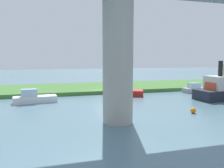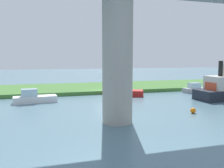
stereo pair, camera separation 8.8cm
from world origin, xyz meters
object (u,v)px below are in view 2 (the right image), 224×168
(pontoon_yellow, at_px, (196,89))
(riverboat_paddlewheel, at_px, (123,92))
(bridge_pylon, at_px, (117,57))
(motorboat_white, at_px, (34,98))
(mooring_post, at_px, (128,85))
(person_on_bank, at_px, (130,84))
(marker_buoy, at_px, (193,111))

(pontoon_yellow, xyz_separation_m, riverboat_paddlewheel, (11.53, 0.18, 0.08))
(bridge_pylon, relative_size, motorboat_white, 2.09)
(motorboat_white, distance_m, pontoon_yellow, 22.83)
(mooring_post, bearing_deg, pontoon_yellow, 159.40)
(person_on_bank, height_order, mooring_post, person_on_bank)
(person_on_bank, height_order, pontoon_yellow, person_on_bank)
(bridge_pylon, xyz_separation_m, riverboat_paddlewheel, (-4.63, -12.29, -4.48))
(bridge_pylon, height_order, mooring_post, bridge_pylon)
(motorboat_white, bearing_deg, person_on_bank, -158.24)
(bridge_pylon, bearing_deg, riverboat_paddlewheel, -110.66)
(mooring_post, relative_size, marker_buoy, 1.92)
(person_on_bank, distance_m, riverboat_paddlewheel, 4.46)
(motorboat_white, relative_size, riverboat_paddlewheel, 0.92)
(pontoon_yellow, relative_size, riverboat_paddlewheel, 0.83)
(bridge_pylon, height_order, riverboat_paddlewheel, bridge_pylon)
(mooring_post, bearing_deg, marker_buoy, 93.24)
(person_on_bank, bearing_deg, mooring_post, 9.42)
(bridge_pylon, bearing_deg, marker_buoy, -171.95)
(motorboat_white, height_order, marker_buoy, motorboat_white)
(mooring_post, distance_m, pontoon_yellow, 10.07)
(pontoon_yellow, bearing_deg, motorboat_white, 4.61)
(bridge_pylon, xyz_separation_m, marker_buoy, (-7.59, -1.07, -4.82))
(person_on_bank, relative_size, pontoon_yellow, 0.32)
(person_on_bank, xyz_separation_m, pontoon_yellow, (-9.20, 3.58, -0.69))
(riverboat_paddlewheel, bearing_deg, person_on_bank, -121.88)
(person_on_bank, distance_m, pontoon_yellow, 9.89)
(motorboat_white, relative_size, pontoon_yellow, 1.11)
(bridge_pylon, xyz_separation_m, pontoon_yellow, (-16.16, -12.46, -4.57))
(motorboat_white, distance_m, riverboat_paddlewheel, 11.35)
(marker_buoy, bearing_deg, pontoon_yellow, -126.97)
(person_on_bank, distance_m, marker_buoy, 15.01)
(bridge_pylon, xyz_separation_m, mooring_post, (-6.74, -16.00, -4.09))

